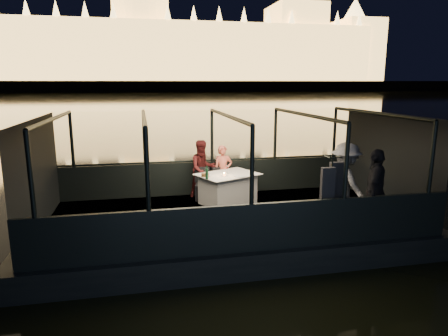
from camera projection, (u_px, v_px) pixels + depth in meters
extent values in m
plane|color=black|center=(149.00, 99.00, 85.87)|extent=(500.00, 500.00, 0.00)
cube|color=black|center=(227.00, 236.00, 9.31)|extent=(8.60, 4.40, 1.00)
cube|color=black|center=(228.00, 217.00, 9.21)|extent=(8.00, 4.00, 0.04)
cube|color=black|center=(212.00, 177.00, 11.03)|extent=(8.00, 0.08, 0.90)
cube|color=black|center=(251.00, 228.00, 7.20)|extent=(8.00, 0.08, 0.90)
cube|color=#423D33|center=(143.00, 87.00, 210.06)|extent=(400.00, 140.00, 6.00)
cube|color=white|center=(228.00, 189.00, 10.11)|extent=(1.76, 1.56, 0.77)
cube|color=black|center=(203.00, 183.00, 10.41)|extent=(0.47, 0.47, 0.83)
cube|color=black|center=(220.00, 182.00, 10.55)|extent=(0.46, 0.46, 0.80)
imported|color=#DB674F|center=(223.00, 169.00, 10.73)|extent=(0.50, 0.34, 1.37)
imported|color=#441313|center=(203.00, 169.00, 10.62)|extent=(0.84, 0.72, 1.53)
imported|color=silver|center=(345.00, 184.00, 8.68)|extent=(0.87, 1.25, 1.77)
imported|color=black|center=(375.00, 192.00, 8.04)|extent=(0.97, 1.08, 1.75)
cylinder|color=#143920|center=(207.00, 173.00, 9.48)|extent=(0.09, 0.09, 0.32)
cylinder|color=brown|center=(205.00, 175.00, 9.75)|extent=(0.22, 0.22, 0.08)
cylinder|color=#FA8A3E|center=(224.00, 174.00, 9.82)|extent=(0.07, 0.07, 0.08)
cylinder|color=silver|center=(240.00, 176.00, 9.76)|extent=(0.30, 0.30, 0.02)
cylinder|color=white|center=(208.00, 175.00, 9.83)|extent=(0.27, 0.27, 0.01)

